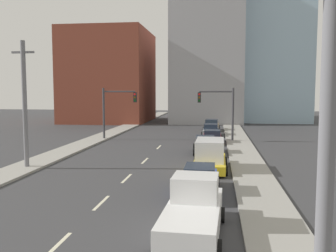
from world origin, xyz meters
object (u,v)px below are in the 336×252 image
at_px(utility_pole_right_near, 326,157).
at_px(utility_pole_left_mid, 25,104).
at_px(sedan_blue, 200,181).
at_px(sedan_gray, 211,130).
at_px(traffic_signal_left, 113,106).
at_px(sedan_tan, 211,126).
at_px(traffic_signal_right, 222,107).
at_px(box_truck_yellow, 210,156).
at_px(sedan_maroon, 212,137).
at_px(pickup_truck_white, 193,212).
at_px(sedan_black, 205,146).

height_order(utility_pole_right_near, utility_pole_left_mid, utility_pole_left_mid).
height_order(sedan_blue, sedan_gray, sedan_blue).
xyz_separation_m(traffic_signal_left, sedan_tan, (10.68, 10.97, -3.02)).
bearing_deg(traffic_signal_right, utility_pole_left_mid, -130.84).
relative_size(traffic_signal_right, box_truck_yellow, 1.06).
bearing_deg(utility_pole_left_mid, traffic_signal_left, 83.51).
xyz_separation_m(utility_pole_left_mid, sedan_maroon, (12.76, 14.54, -3.92)).
height_order(pickup_truck_white, sedan_black, pickup_truck_white).
bearing_deg(sedan_blue, utility_pole_right_near, -76.33).
xyz_separation_m(traffic_signal_left, sedan_maroon, (10.95, -1.40, -3.08)).
relative_size(traffic_signal_right, utility_pole_right_near, 0.71).
bearing_deg(traffic_signal_left, sedan_gray, 26.16).
relative_size(pickup_truck_white, sedan_maroon, 1.24).
bearing_deg(sedan_black, box_truck_yellow, -89.01).
bearing_deg(sedan_gray, sedan_blue, -89.99).
bearing_deg(utility_pole_right_near, sedan_black, 96.99).
distance_m(sedan_black, sedan_maroon, 6.59).
xyz_separation_m(sedan_maroon, sedan_tan, (-0.26, 12.37, 0.06)).
distance_m(traffic_signal_left, sedan_tan, 15.61).
relative_size(traffic_signal_left, utility_pole_right_near, 0.71).
bearing_deg(utility_pole_left_mid, box_truck_yellow, 4.51).
bearing_deg(traffic_signal_right, sedan_maroon, -126.05).
xyz_separation_m(pickup_truck_white, box_truck_yellow, (0.40, 11.64, 0.15)).
distance_m(box_truck_yellow, sedan_tan, 25.91).
xyz_separation_m(sedan_maroon, sedan_gray, (-0.26, 6.65, 0.02)).
distance_m(traffic_signal_right, utility_pole_left_mid, 21.09).
xyz_separation_m(traffic_signal_right, sedan_blue, (-1.43, -20.81, -3.04)).
distance_m(traffic_signal_right, sedan_blue, 21.08).
relative_size(box_truck_yellow, sedan_tan, 1.25).
xyz_separation_m(utility_pole_left_mid, box_truck_yellow, (12.77, 1.01, -3.55)).
bearing_deg(traffic_signal_left, sedan_blue, -63.14).
height_order(utility_pole_left_mid, sedan_black, utility_pole_left_mid).
bearing_deg(utility_pole_right_near, utility_pole_left_mid, 131.98).
bearing_deg(sedan_maroon, pickup_truck_white, -91.83).
bearing_deg(box_truck_yellow, traffic_signal_left, 126.78).
height_order(traffic_signal_right, utility_pole_left_mid, utility_pole_left_mid).
relative_size(sedan_gray, sedan_tan, 1.08).
distance_m(traffic_signal_right, sedan_black, 8.66).
bearing_deg(utility_pole_right_near, box_truck_yellow, 97.98).
bearing_deg(sedan_gray, sedan_tan, 90.36).
bearing_deg(traffic_signal_left, utility_pole_left_mid, -96.49).
height_order(box_truck_yellow, sedan_tan, box_truck_yellow).
distance_m(sedan_blue, sedan_black, 12.84).
xyz_separation_m(sedan_black, sedan_maroon, (0.53, 6.57, -0.06)).
bearing_deg(traffic_signal_right, sedan_gray, 103.68).
height_order(traffic_signal_right, sedan_black, traffic_signal_right).
bearing_deg(utility_pole_left_mid, sedan_blue, -21.51).
distance_m(sedan_blue, sedan_gray, 26.06).
height_order(traffic_signal_right, sedan_blue, traffic_signal_right).
relative_size(sedan_blue, box_truck_yellow, 0.88).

